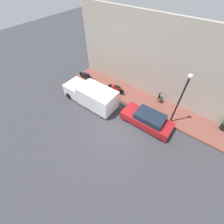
% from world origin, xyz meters
% --- Properties ---
extents(ground_plane, '(60.00, 60.00, 0.00)m').
position_xyz_m(ground_plane, '(0.00, 0.00, 0.00)').
color(ground_plane, '#38383D').
extents(sidewalk, '(2.57, 16.16, 0.14)m').
position_xyz_m(sidewalk, '(4.37, 0.00, 0.07)').
color(sidewalk, brown).
rests_on(sidewalk, ground_plane).
extents(building_facade, '(0.30, 16.16, 6.99)m').
position_xyz_m(building_facade, '(5.80, 0.00, 3.49)').
color(building_facade, '#B2A899').
rests_on(building_facade, ground_plane).
extents(parked_car, '(1.63, 4.10, 1.29)m').
position_xyz_m(parked_car, '(2.10, -1.56, 0.63)').
color(parked_car, maroon).
rests_on(parked_car, ground_plane).
extents(delivery_van, '(1.92, 5.18, 1.88)m').
position_xyz_m(delivery_van, '(1.36, 3.82, 0.95)').
color(delivery_van, white).
rests_on(delivery_van, ground_plane).
extents(motorcycle_black, '(0.30, 1.89, 0.75)m').
position_xyz_m(motorcycle_black, '(3.69, 6.70, 0.56)').
color(motorcycle_black, black).
rests_on(motorcycle_black, sidewalk).
extents(motorcycle_red, '(0.30, 1.86, 0.74)m').
position_xyz_m(motorcycle_red, '(3.89, 2.81, 0.56)').
color(motorcycle_red, '#B21E1E').
rests_on(motorcycle_red, sidewalk).
extents(streetlamp, '(0.32, 0.32, 4.55)m').
position_xyz_m(streetlamp, '(3.47, -3.05, 3.09)').
color(streetlamp, black).
rests_on(streetlamp, sidewalk).
extents(cafe_chair, '(0.40, 0.40, 1.00)m').
position_xyz_m(cafe_chair, '(5.13, -1.24, 0.71)').
color(cafe_chair, '#262626').
rests_on(cafe_chair, sidewalk).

